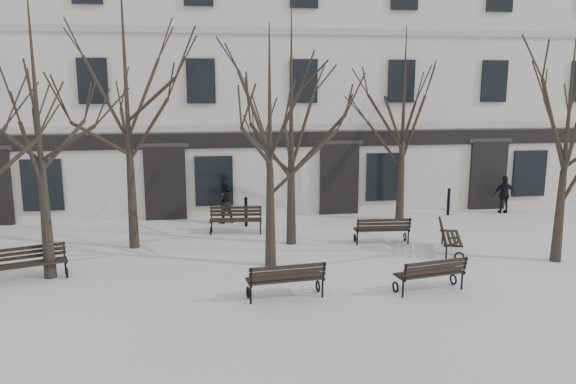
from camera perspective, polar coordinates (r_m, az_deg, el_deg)
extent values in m
plane|color=silver|center=(15.28, -0.88, -9.34)|extent=(100.00, 100.00, 0.00)
cube|color=beige|center=(27.28, -4.47, 11.33)|extent=(40.00, 10.00, 11.00)
cube|color=#A6A298|center=(22.33, -3.53, 6.56)|extent=(40.00, 0.12, 0.25)
cube|color=#A6A298|center=(22.36, -3.65, 16.05)|extent=(40.00, 0.12, 0.25)
cube|color=black|center=(22.36, -3.52, 5.28)|extent=(40.00, 0.10, 0.60)
cube|color=black|center=(23.36, -23.68, 0.65)|extent=(1.50, 0.14, 2.00)
cube|color=black|center=(22.56, -12.36, 0.86)|extent=(1.60, 0.22, 2.90)
cube|color=#2D2B28|center=(22.31, -12.52, 4.64)|extent=(1.90, 0.08, 0.18)
cube|color=black|center=(22.49, -7.53, 1.12)|extent=(1.50, 0.14, 2.00)
cube|color=black|center=(23.11, 5.22, 1.31)|extent=(1.60, 0.22, 2.90)
cube|color=#2D2B28|center=(22.87, 5.31, 5.00)|extent=(1.90, 0.08, 0.18)
cube|color=black|center=(23.62, 9.71, 1.53)|extent=(1.50, 0.14, 2.00)
cube|color=black|center=(25.41, 19.64, 1.59)|extent=(1.60, 0.22, 2.90)
cube|color=#2D2B28|center=(25.19, 19.90, 4.94)|extent=(1.90, 0.08, 0.18)
cube|color=black|center=(26.34, 23.30, 1.75)|extent=(1.50, 0.14, 2.00)
cube|color=black|center=(22.56, -19.22, 10.60)|extent=(1.10, 0.14, 1.70)
cube|color=black|center=(22.17, -8.84, 11.08)|extent=(1.10, 0.14, 1.70)
cube|color=black|center=(22.50, 1.60, 11.19)|extent=(1.10, 0.14, 1.70)
cube|color=black|center=(23.51, 11.43, 10.97)|extent=(1.10, 0.14, 1.70)
cube|color=black|center=(25.12, 20.21, 10.51)|extent=(1.10, 0.14, 1.70)
cone|color=black|center=(16.68, -23.37, -2.65)|extent=(0.34, 0.34, 3.27)
cone|color=black|center=(16.39, -1.81, -2.59)|extent=(0.34, 0.34, 2.93)
cone|color=black|center=(18.67, 25.84, -2.27)|extent=(0.34, 0.34, 2.77)
cone|color=black|center=(18.81, -15.60, 0.06)|extent=(0.34, 0.34, 3.76)
cone|color=black|center=(18.62, 0.32, -0.45)|extent=(0.34, 0.34, 3.24)
cone|color=black|center=(22.35, 11.39, 1.08)|extent=(0.34, 0.34, 3.11)
torus|color=black|center=(16.88, -21.53, -7.63)|extent=(0.14, 0.30, 0.30)
cylinder|color=black|center=(17.20, -21.68, -6.99)|extent=(0.05, 0.05, 0.46)
cube|color=black|center=(16.96, -21.67, -6.43)|extent=(0.23, 0.55, 0.05)
cube|color=black|center=(16.70, -24.59, -6.85)|extent=(1.78, 0.68, 0.04)
cube|color=black|center=(16.83, -24.61, -6.71)|extent=(1.78, 0.68, 0.04)
cube|color=black|center=(16.97, -24.64, -6.57)|extent=(1.78, 0.68, 0.04)
cube|color=black|center=(17.11, -24.66, -6.44)|extent=(1.78, 0.68, 0.04)
cube|color=black|center=(17.11, -24.70, -5.97)|extent=(1.76, 0.62, 0.09)
cube|color=black|center=(17.10, -24.73, -5.56)|extent=(1.76, 0.62, 0.09)
cube|color=black|center=(17.09, -24.77, -5.14)|extent=(1.76, 0.62, 0.09)
cylinder|color=black|center=(17.16, -21.80, -5.53)|extent=(0.09, 0.15, 0.51)
torus|color=black|center=(14.72, 3.05, -9.53)|extent=(0.09, 0.32, 0.31)
cylinder|color=black|center=(14.34, 3.52, -9.71)|extent=(0.05, 0.05, 0.49)
cube|color=black|center=(14.43, 3.30, -8.55)|extent=(0.12, 0.60, 0.05)
torus|color=black|center=(14.32, -4.09, -10.15)|extent=(0.09, 0.32, 0.31)
cylinder|color=black|center=(13.93, -3.81, -10.36)|extent=(0.05, 0.05, 0.49)
cube|color=black|center=(14.02, -3.97, -9.15)|extent=(0.12, 0.60, 0.05)
cube|color=black|center=(14.41, -0.51, -8.47)|extent=(1.94, 0.30, 0.04)
cube|color=black|center=(14.27, -0.36, -8.67)|extent=(1.94, 0.30, 0.04)
cube|color=black|center=(14.13, -0.22, -8.87)|extent=(1.94, 0.30, 0.04)
cube|color=black|center=(14.00, -0.07, -9.07)|extent=(1.94, 0.30, 0.04)
cube|color=black|center=(13.91, -0.02, -8.58)|extent=(1.94, 0.24, 0.10)
cube|color=black|center=(13.85, 0.00, -8.11)|extent=(1.94, 0.24, 0.10)
cube|color=black|center=(13.78, 0.03, -7.63)|extent=(1.94, 0.24, 0.10)
cylinder|color=black|center=(14.11, 3.65, -8.08)|extent=(0.06, 0.16, 0.54)
cylinder|color=black|center=(13.69, -3.77, -8.70)|extent=(0.06, 0.16, 0.54)
torus|color=black|center=(15.83, 16.44, -8.52)|extent=(0.11, 0.30, 0.30)
cylinder|color=black|center=(15.52, 17.25, -8.62)|extent=(0.05, 0.05, 0.46)
cube|color=black|center=(15.58, 16.90, -7.62)|extent=(0.16, 0.57, 0.05)
torus|color=black|center=(14.92, 10.86, -9.46)|extent=(0.11, 0.30, 0.30)
cylinder|color=black|center=(14.59, 11.60, -9.60)|extent=(0.05, 0.05, 0.46)
cube|color=black|center=(14.67, 11.26, -8.52)|extent=(0.16, 0.57, 0.05)
cube|color=black|center=(15.28, 13.71, -7.74)|extent=(1.84, 0.43, 0.04)
cube|color=black|center=(15.17, 14.00, -7.90)|extent=(1.84, 0.43, 0.04)
cube|color=black|center=(15.05, 14.30, -8.06)|extent=(1.84, 0.43, 0.04)
cube|color=black|center=(14.94, 14.61, -8.22)|extent=(1.84, 0.43, 0.04)
cube|color=black|center=(14.86, 14.72, -7.78)|extent=(1.83, 0.38, 0.09)
cube|color=black|center=(14.81, 14.79, -7.35)|extent=(1.83, 0.38, 0.09)
cube|color=black|center=(14.75, 14.86, -6.92)|extent=(1.83, 0.38, 0.09)
cylinder|color=black|center=(15.32, 17.53, -7.17)|extent=(0.07, 0.15, 0.51)
cylinder|color=black|center=(14.38, 11.83, -8.07)|extent=(0.07, 0.15, 0.51)
torus|color=black|center=(20.23, -7.84, -3.92)|extent=(0.08, 0.30, 0.30)
cylinder|color=black|center=(20.57, -7.76, -3.42)|extent=(0.05, 0.05, 0.47)
cube|color=black|center=(20.33, -7.82, -2.91)|extent=(0.10, 0.57, 0.05)
torus|color=black|center=(20.16, -2.81, -3.88)|extent=(0.08, 0.30, 0.30)
cylinder|color=black|center=(20.50, -2.82, -3.38)|extent=(0.05, 0.05, 0.47)
cube|color=black|center=(20.26, -2.83, -2.87)|extent=(0.10, 0.57, 0.05)
cube|color=black|center=(20.05, -5.35, -2.99)|extent=(1.87, 0.26, 0.04)
cube|color=black|center=(20.19, -5.34, -2.89)|extent=(1.87, 0.26, 0.04)
cube|color=black|center=(20.33, -5.32, -2.79)|extent=(1.87, 0.26, 0.04)
cube|color=black|center=(20.47, -5.31, -2.69)|extent=(1.87, 0.26, 0.04)
cube|color=black|center=(20.48, -5.31, -2.30)|extent=(1.87, 0.20, 0.09)
cube|color=black|center=(20.48, -5.31, -1.95)|extent=(1.87, 0.20, 0.09)
cube|color=black|center=(20.47, -5.32, -1.59)|extent=(1.87, 0.20, 0.09)
cylinder|color=black|center=(20.55, -7.77, -2.16)|extent=(0.05, 0.15, 0.52)
cylinder|color=black|center=(20.47, -2.84, -2.12)|extent=(0.05, 0.15, 0.52)
torus|color=black|center=(19.68, 11.79, -4.48)|extent=(0.07, 0.30, 0.30)
cylinder|color=black|center=(19.32, 12.11, -4.52)|extent=(0.05, 0.05, 0.46)
cube|color=black|center=(19.43, 11.98, -3.72)|extent=(0.08, 0.56, 0.05)
torus|color=black|center=(19.26, 6.81, -4.66)|extent=(0.07, 0.30, 0.30)
cylinder|color=black|center=(18.89, 7.04, -4.71)|extent=(0.05, 0.05, 0.46)
cube|color=black|center=(19.00, 6.95, -3.89)|extent=(0.08, 0.56, 0.05)
cube|color=black|center=(19.40, 9.33, -3.58)|extent=(1.84, 0.20, 0.04)
cube|color=black|center=(19.27, 9.43, -3.69)|extent=(1.84, 0.20, 0.04)
cube|color=black|center=(19.14, 9.54, -3.79)|extent=(1.84, 0.20, 0.04)
cube|color=black|center=(19.00, 9.65, -3.90)|extent=(1.84, 0.20, 0.04)
cube|color=black|center=(18.93, 9.69, -3.55)|extent=(1.84, 0.14, 0.09)
cube|color=black|center=(18.88, 9.72, -3.20)|extent=(1.84, 0.14, 0.09)
cube|color=black|center=(18.83, 9.75, -2.85)|extent=(1.84, 0.14, 0.09)
cylinder|color=black|center=(19.13, 12.24, -3.33)|extent=(0.05, 0.15, 0.51)
cylinder|color=black|center=(18.70, 7.13, -3.49)|extent=(0.05, 0.15, 0.51)
torus|color=black|center=(17.86, 16.99, -6.31)|extent=(0.31, 0.15, 0.31)
cylinder|color=black|center=(17.80, 15.78, -5.99)|extent=(0.05, 0.05, 0.48)
cube|color=black|center=(17.75, 16.44, -5.27)|extent=(0.57, 0.25, 0.05)
torus|color=black|center=(19.59, 16.51, -4.77)|extent=(0.31, 0.15, 0.31)
cylinder|color=black|center=(19.53, 15.41, -4.48)|extent=(0.05, 0.05, 0.48)
cube|color=black|center=(19.49, 16.00, -3.82)|extent=(0.57, 0.25, 0.05)
cube|color=black|center=(18.63, 16.93, -4.47)|extent=(0.73, 1.83, 0.04)
cube|color=black|center=(18.62, 16.47, -4.46)|extent=(0.73, 1.83, 0.04)
cube|color=black|center=(18.61, 16.02, -4.44)|extent=(0.73, 1.83, 0.04)
cube|color=black|center=(18.59, 15.56, -4.43)|extent=(0.73, 1.83, 0.04)
cube|color=black|center=(18.56, 15.45, -4.01)|extent=(0.68, 1.81, 0.10)
cube|color=black|center=(18.52, 15.40, -3.63)|extent=(0.68, 1.81, 0.10)
cube|color=black|center=(18.49, 15.35, -3.25)|extent=(0.68, 1.81, 0.10)
cylinder|color=black|center=(17.67, 15.58, -4.59)|extent=(0.16, 0.09, 0.53)
cylinder|color=black|center=(19.41, 15.22, -3.18)|extent=(0.16, 0.09, 0.53)
cylinder|color=black|center=(21.18, -4.29, -2.11)|extent=(0.13, 0.13, 1.05)
sphere|color=black|center=(21.07, -4.31, -0.67)|extent=(0.15, 0.15, 0.15)
cylinder|color=black|center=(23.85, 15.99, -1.06)|extent=(0.12, 0.12, 1.03)
sphere|color=black|center=(23.75, 16.06, 0.21)|extent=(0.14, 0.14, 0.14)
imported|color=black|center=(21.94, -6.48, -3.11)|extent=(0.92, 0.77, 1.66)
imported|color=black|center=(25.06, 21.02, -2.01)|extent=(0.97, 0.51, 1.57)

